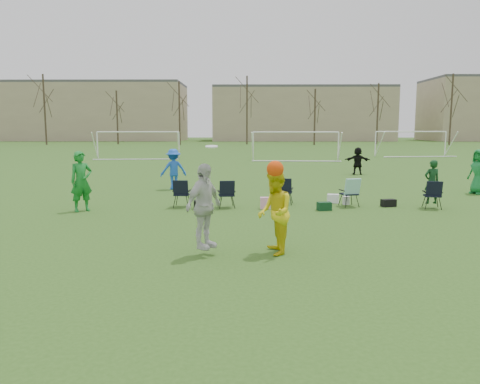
{
  "coord_description": "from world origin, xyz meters",
  "views": [
    {
      "loc": [
        -0.36,
        -8.4,
        2.75
      ],
      "look_at": [
        -0.48,
        2.56,
        1.25
      ],
      "focal_mm": 35.0,
      "sensor_mm": 36.0,
      "label": 1
    }
  ],
  "objects_px": {
    "fielder_blue": "(174,169)",
    "center_contest": "(245,209)",
    "fielder_green_far": "(479,172)",
    "fielder_green_near": "(81,181)",
    "goal_left": "(138,137)",
    "fielder_black": "(358,161)",
    "goal_right": "(411,137)",
    "goal_mid": "(296,138)"
  },
  "relations": [
    {
      "from": "fielder_blue",
      "to": "center_contest",
      "type": "bearing_deg",
      "value": 85.23
    },
    {
      "from": "fielder_green_far",
      "to": "fielder_green_near",
      "type": "bearing_deg",
      "value": -95.14
    },
    {
      "from": "fielder_green_near",
      "to": "goal_left",
      "type": "relative_size",
      "value": 0.27
    },
    {
      "from": "fielder_black",
      "to": "goal_left",
      "type": "height_order",
      "value": "goal_left"
    },
    {
      "from": "fielder_green_near",
      "to": "fielder_blue",
      "type": "distance_m",
      "value": 6.08
    },
    {
      "from": "fielder_blue",
      "to": "goal_right",
      "type": "xyz_separation_m",
      "value": [
        19.58,
        25.42,
        1.01
      ]
    },
    {
      "from": "fielder_blue",
      "to": "goal_left",
      "type": "xyz_separation_m",
      "value": [
        -6.42,
        21.42,
        1.01
      ]
    },
    {
      "from": "fielder_green_far",
      "to": "fielder_black",
      "type": "bearing_deg",
      "value": 179.57
    },
    {
      "from": "fielder_blue",
      "to": "center_contest",
      "type": "xyz_separation_m",
      "value": [
        3.22,
        -11.01,
        0.1
      ]
    },
    {
      "from": "fielder_blue",
      "to": "goal_left",
      "type": "bearing_deg",
      "value": -94.38
    },
    {
      "from": "fielder_black",
      "to": "goal_mid",
      "type": "bearing_deg",
      "value": -72.1
    },
    {
      "from": "fielder_blue",
      "to": "goal_right",
      "type": "distance_m",
      "value": 32.1
    },
    {
      "from": "fielder_black",
      "to": "fielder_green_far",
      "type": "bearing_deg",
      "value": 117.65
    },
    {
      "from": "fielder_blue",
      "to": "goal_mid",
      "type": "xyz_separation_m",
      "value": [
        7.58,
        19.42,
        1.01
      ]
    },
    {
      "from": "goal_left",
      "to": "goal_mid",
      "type": "distance_m",
      "value": 14.14
    },
    {
      "from": "fielder_green_far",
      "to": "goal_mid",
      "type": "relative_size",
      "value": 0.25
    },
    {
      "from": "fielder_green_near",
      "to": "goal_mid",
      "type": "distance_m",
      "value": 26.94
    },
    {
      "from": "fielder_blue",
      "to": "fielder_black",
      "type": "distance_m",
      "value": 12.1
    },
    {
      "from": "fielder_blue",
      "to": "center_contest",
      "type": "distance_m",
      "value": 11.47
    },
    {
      "from": "goal_right",
      "to": "fielder_black",
      "type": "bearing_deg",
      "value": -125.49
    },
    {
      "from": "goal_left",
      "to": "goal_mid",
      "type": "xyz_separation_m",
      "value": [
        14.0,
        -2.0,
        0.0
      ]
    },
    {
      "from": "fielder_black",
      "to": "fielder_green_near",
      "type": "bearing_deg",
      "value": 53.21
    },
    {
      "from": "goal_mid",
      "to": "fielder_green_far",
      "type": "bearing_deg",
      "value": -71.33
    },
    {
      "from": "fielder_blue",
      "to": "goal_right",
      "type": "bearing_deg",
      "value": -148.66
    },
    {
      "from": "fielder_green_near",
      "to": "goal_mid",
      "type": "xyz_separation_m",
      "value": [
        9.78,
        25.09,
        0.92
      ]
    },
    {
      "from": "goal_mid",
      "to": "fielder_blue",
      "type": "bearing_deg",
      "value": -107.32
    },
    {
      "from": "goal_right",
      "to": "center_contest",
      "type": "bearing_deg",
      "value": -122.19
    },
    {
      "from": "fielder_green_near",
      "to": "fielder_green_far",
      "type": "relative_size",
      "value": 1.06
    },
    {
      "from": "fielder_black",
      "to": "goal_left",
      "type": "xyz_separation_m",
      "value": [
        -16.36,
        14.52,
        1.11
      ]
    },
    {
      "from": "fielder_black",
      "to": "goal_left",
      "type": "bearing_deg",
      "value": -34.38
    },
    {
      "from": "goal_left",
      "to": "goal_right",
      "type": "relative_size",
      "value": 1.01
    },
    {
      "from": "fielder_black",
      "to": "fielder_blue",
      "type": "bearing_deg",
      "value": 41.97
    },
    {
      "from": "fielder_black",
      "to": "goal_left",
      "type": "distance_m",
      "value": 21.91
    },
    {
      "from": "fielder_green_near",
      "to": "fielder_black",
      "type": "distance_m",
      "value": 17.47
    },
    {
      "from": "fielder_green_near",
      "to": "center_contest",
      "type": "relative_size",
      "value": 0.83
    },
    {
      "from": "fielder_black",
      "to": "goal_right",
      "type": "relative_size",
      "value": 0.22
    },
    {
      "from": "fielder_green_near",
      "to": "goal_left",
      "type": "xyz_separation_m",
      "value": [
        -4.22,
        27.09,
        0.92
      ]
    },
    {
      "from": "fielder_blue",
      "to": "goal_left",
      "type": "relative_size",
      "value": 0.25
    },
    {
      "from": "fielder_blue",
      "to": "fielder_green_far",
      "type": "distance_m",
      "value": 13.1
    },
    {
      "from": "center_contest",
      "to": "goal_left",
      "type": "distance_m",
      "value": 33.84
    },
    {
      "from": "fielder_green_far",
      "to": "fielder_blue",
      "type": "bearing_deg",
      "value": -116.92
    },
    {
      "from": "goal_mid",
      "to": "goal_right",
      "type": "xyz_separation_m",
      "value": [
        12.0,
        6.0,
        0.0
      ]
    }
  ]
}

